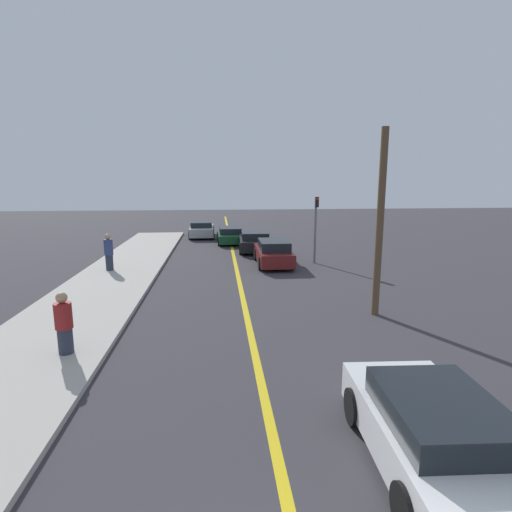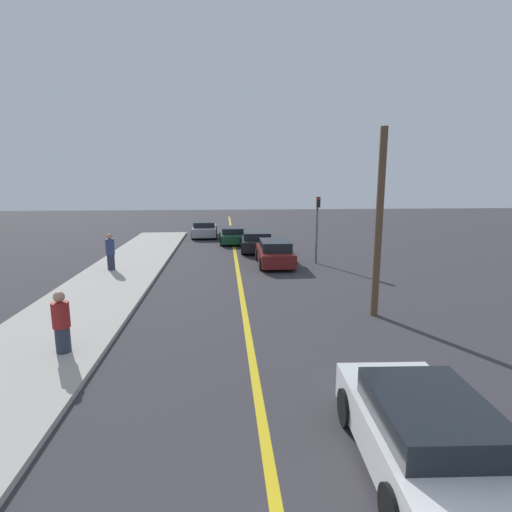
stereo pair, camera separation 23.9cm
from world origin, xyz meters
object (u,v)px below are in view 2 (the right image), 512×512
(car_oncoming_far, at_px, (205,229))
(pedestrian_near_curb, at_px, (61,323))
(car_far_distant, at_px, (257,241))
(car_ahead_center, at_px, (275,253))
(pedestrian_mid_group, at_px, (110,252))
(utility_pole, at_px, (379,225))
(car_near_right_lane, at_px, (423,433))
(traffic_light, at_px, (317,223))
(car_parked_left_lot, at_px, (233,235))

(car_oncoming_far, xyz_separation_m, pedestrian_near_curb, (-2.62, -21.98, 0.30))
(car_far_distant, bearing_deg, car_ahead_center, -80.00)
(pedestrian_near_curb, bearing_deg, pedestrian_mid_group, 98.23)
(car_ahead_center, relative_size, utility_pole, 0.69)
(car_near_right_lane, distance_m, pedestrian_near_curb, 8.61)
(traffic_light, bearing_deg, car_ahead_center, -175.60)
(car_near_right_lane, xyz_separation_m, car_oncoming_far, (-4.58, 26.68, -0.01))
(car_parked_left_lot, bearing_deg, pedestrian_mid_group, -125.91)
(pedestrian_mid_group, xyz_separation_m, traffic_light, (10.60, 1.32, 1.22))
(car_near_right_lane, bearing_deg, traffic_light, 85.71)
(car_far_distant, height_order, car_oncoming_far, car_far_distant)
(pedestrian_near_curb, height_order, traffic_light, traffic_light)
(pedestrian_mid_group, bearing_deg, traffic_light, 7.11)
(car_near_right_lane, bearing_deg, utility_pole, 77.47)
(car_near_right_lane, distance_m, car_ahead_center, 15.60)
(car_far_distant, bearing_deg, pedestrian_near_curb, -110.14)
(pedestrian_near_curb, relative_size, pedestrian_mid_group, 0.89)
(pedestrian_mid_group, xyz_separation_m, utility_pole, (10.61, -7.21, 2.04))
(car_ahead_center, bearing_deg, pedestrian_mid_group, -171.77)
(car_parked_left_lot, relative_size, utility_pole, 0.67)
(car_parked_left_lot, distance_m, utility_pole, 17.01)
(pedestrian_near_curb, bearing_deg, car_far_distant, 67.77)
(car_parked_left_lot, xyz_separation_m, pedestrian_mid_group, (-6.21, -9.03, 0.46))
(car_near_right_lane, relative_size, pedestrian_near_curb, 2.44)
(utility_pole, bearing_deg, pedestrian_mid_group, 145.82)
(pedestrian_near_curb, bearing_deg, car_near_right_lane, -33.15)
(car_oncoming_far, distance_m, pedestrian_near_curb, 22.14)
(car_near_right_lane, relative_size, car_parked_left_lot, 0.95)
(car_far_distant, height_order, utility_pole, utility_pole)
(car_ahead_center, height_order, pedestrian_near_curb, pedestrian_near_curb)
(car_parked_left_lot, height_order, utility_pole, utility_pole)
(pedestrian_near_curb, bearing_deg, car_oncoming_far, 83.19)
(car_ahead_center, distance_m, car_parked_left_lot, 8.16)
(car_parked_left_lot, relative_size, traffic_light, 1.14)
(traffic_light, bearing_deg, car_far_distant, 124.74)
(car_oncoming_far, distance_m, traffic_light, 12.84)
(car_near_right_lane, xyz_separation_m, car_ahead_center, (-0.34, 15.60, 0.01))
(car_parked_left_lot, bearing_deg, car_oncoming_far, 122.78)
(pedestrian_mid_group, distance_m, utility_pole, 12.99)
(car_near_right_lane, bearing_deg, car_ahead_center, 94.11)
(car_far_distant, relative_size, car_oncoming_far, 1.02)
(traffic_light, xyz_separation_m, utility_pole, (0.01, -8.53, 0.82))
(car_near_right_lane, height_order, traffic_light, traffic_light)
(car_far_distant, xyz_separation_m, pedestrian_mid_group, (-7.67, -5.55, 0.41))
(car_ahead_center, height_order, pedestrian_mid_group, pedestrian_mid_group)
(pedestrian_mid_group, bearing_deg, utility_pole, -34.18)
(car_parked_left_lot, xyz_separation_m, traffic_light, (4.39, -7.71, 1.68))
(car_ahead_center, relative_size, car_far_distant, 1.00)
(car_ahead_center, height_order, car_parked_left_lot, car_ahead_center)
(car_far_distant, bearing_deg, utility_pole, -74.91)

